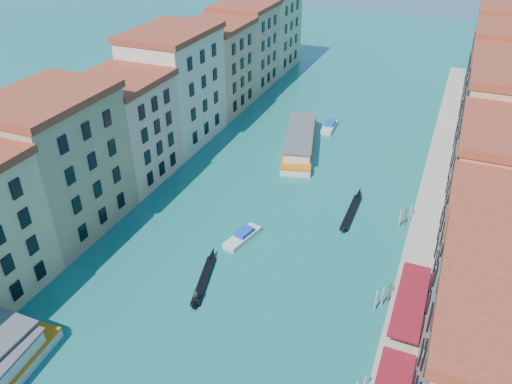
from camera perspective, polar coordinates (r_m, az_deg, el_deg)
left_bank_palazzos at (r=91.07m, az=-11.20°, el=10.01°), size 12.80×128.40×21.00m
right_bank_palazzos at (r=78.14m, az=26.21°, el=3.49°), size 12.80×128.40×21.00m
quay at (r=82.04m, az=19.26°, el=-1.05°), size 4.00×140.00×1.00m
mooring_poles_right at (r=53.65m, az=12.00°, el=-19.39°), size 1.44×54.24×3.20m
vaporetto_far at (r=94.59m, az=5.04°, el=5.93°), size 10.68×23.48×3.41m
gondola_fore at (r=63.64m, az=-6.00°, el=-9.89°), size 3.68×11.71×2.36m
gondola_far at (r=76.91m, az=10.88°, el=-2.13°), size 1.24×12.77×1.81m
motorboat_mid at (r=70.10m, az=-1.54°, el=-5.07°), size 3.51×6.71×1.33m
motorboat_far at (r=103.54m, az=8.40°, el=7.46°), size 2.30×6.74×1.38m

